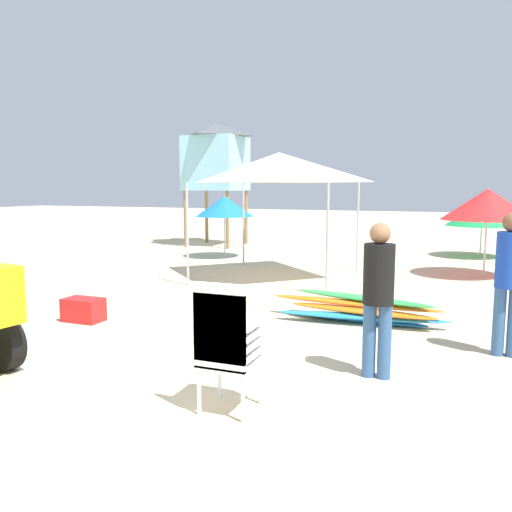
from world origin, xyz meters
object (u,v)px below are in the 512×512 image
(surfboard_pile, at_px, (358,310))
(popup_canopy, at_px, (279,168))
(beach_umbrella_far, at_px, (225,206))
(beach_umbrella_mid, at_px, (488,204))
(cooler_box, at_px, (83,310))
(stacked_plastic_chairs, at_px, (226,337))
(lifeguard_near_left, at_px, (509,275))
(lifeguard_near_center, at_px, (378,290))
(beach_umbrella_left, at_px, (482,214))
(lifeguard_tower, at_px, (216,157))

(surfboard_pile, distance_m, popup_canopy, 4.55)
(popup_canopy, bearing_deg, beach_umbrella_far, 133.98)
(beach_umbrella_mid, relative_size, cooler_box, 3.41)
(popup_canopy, bearing_deg, beach_umbrella_mid, 23.52)
(stacked_plastic_chairs, distance_m, lifeguard_near_left, 3.62)
(lifeguard_near_center, relative_size, beach_umbrella_left, 0.82)
(stacked_plastic_chairs, bearing_deg, lifeguard_tower, 116.37)
(stacked_plastic_chairs, distance_m, beach_umbrella_left, 12.49)
(surfboard_pile, xyz_separation_m, beach_umbrella_far, (-4.91, 5.82, 1.27))
(lifeguard_near_center, xyz_separation_m, beach_umbrella_left, (1.28, 10.86, 0.31))
(surfboard_pile, relative_size, beach_umbrella_far, 1.55)
(popup_canopy, bearing_deg, stacked_plastic_chairs, -74.48)
(popup_canopy, bearing_deg, cooler_box, -107.71)
(surfboard_pile, height_order, beach_umbrella_left, beach_umbrella_left)
(lifeguard_near_left, xyz_separation_m, beach_umbrella_mid, (-0.05, 5.92, 0.64))
(beach_umbrella_mid, relative_size, beach_umbrella_far, 1.13)
(lifeguard_tower, xyz_separation_m, beach_umbrella_mid, (8.41, -3.59, -1.40))
(stacked_plastic_chairs, xyz_separation_m, beach_umbrella_left, (2.38, 12.25, 0.56))
(lifeguard_near_left, xyz_separation_m, lifeguard_tower, (-8.46, 9.51, 2.04))
(lifeguard_near_left, relative_size, cooler_box, 2.93)
(lifeguard_near_center, distance_m, lifeguard_tower, 13.11)
(surfboard_pile, xyz_separation_m, lifeguard_near_left, (1.92, -0.89, 0.79))
(surfboard_pile, height_order, lifeguard_tower, lifeguard_tower)
(beach_umbrella_left, relative_size, beach_umbrella_mid, 1.01)
(stacked_plastic_chairs, relative_size, beach_umbrella_mid, 0.61)
(stacked_plastic_chairs, relative_size, lifeguard_tower, 0.29)
(stacked_plastic_chairs, bearing_deg, lifeguard_near_center, 51.83)
(lifeguard_near_center, bearing_deg, beach_umbrella_left, 83.28)
(stacked_plastic_chairs, bearing_deg, popup_canopy, 105.52)
(beach_umbrella_far, relative_size, cooler_box, 3.01)
(lifeguard_near_left, height_order, lifeguard_near_center, lifeguard_near_left)
(lifeguard_near_center, height_order, popup_canopy, popup_canopy)
(surfboard_pile, bearing_deg, popup_canopy, 126.67)
(beach_umbrella_mid, bearing_deg, stacked_plastic_chairs, -105.36)
(lifeguard_near_center, height_order, beach_umbrella_left, lifeguard_near_center)
(popup_canopy, relative_size, beach_umbrella_far, 1.69)
(beach_umbrella_mid, distance_m, beach_umbrella_far, 6.83)
(lifeguard_near_left, relative_size, lifeguard_near_center, 1.04)
(beach_umbrella_far, bearing_deg, lifeguard_near_left, -44.48)
(beach_umbrella_far, bearing_deg, lifeguard_tower, 120.15)
(stacked_plastic_chairs, distance_m, lifeguard_tower, 13.81)
(beach_umbrella_far, bearing_deg, surfboard_pile, -49.82)
(popup_canopy, relative_size, lifeguard_tower, 0.72)
(lifeguard_near_center, distance_m, beach_umbrella_mid, 7.35)
(beach_umbrella_left, distance_m, beach_umbrella_far, 7.38)
(beach_umbrella_left, height_order, beach_umbrella_far, beach_umbrella_far)
(beach_umbrella_far, bearing_deg, cooler_box, -81.67)
(surfboard_pile, relative_size, lifeguard_near_left, 1.59)
(lifeguard_tower, height_order, cooler_box, lifeguard_tower)
(stacked_plastic_chairs, height_order, lifeguard_near_left, lifeguard_near_left)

